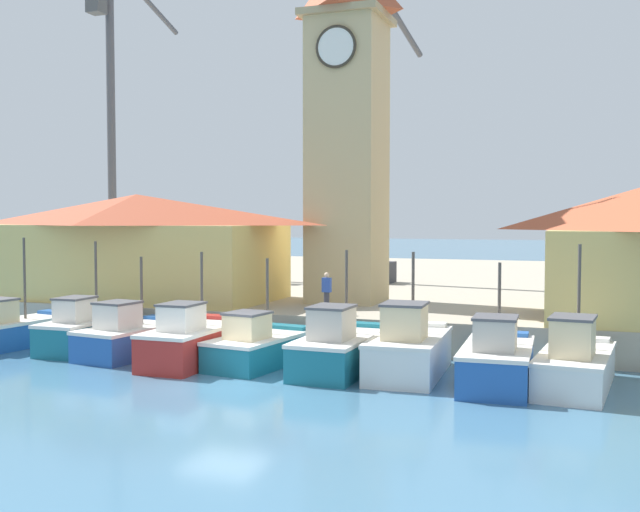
{
  "coord_description": "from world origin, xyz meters",
  "views": [
    {
      "loc": [
        10.43,
        -20.12,
        5.08
      ],
      "look_at": [
        0.1,
        8.18,
        3.5
      ],
      "focal_mm": 42.0,
      "sensor_mm": 36.0,
      "label": 1
    }
  ],
  "objects": [
    {
      "name": "ground_plane",
      "position": [
        0.0,
        0.0,
        0.0
      ],
      "size": [
        300.0,
        300.0,
        0.0
      ],
      "primitive_type": "plane",
      "color": "teal"
    },
    {
      "name": "quay_wharf",
      "position": [
        0.0,
        26.18,
        0.65
      ],
      "size": [
        120.0,
        40.0,
        1.31
      ],
      "primitive_type": "cube",
      "color": "#A89E89",
      "rests_on": "ground"
    },
    {
      "name": "fishing_boat_far_left",
      "position": [
        -10.77,
        2.92,
        0.68
      ],
      "size": [
        2.39,
        5.03,
        4.26
      ],
      "color": "#2356A8",
      "rests_on": "ground"
    },
    {
      "name": "fishing_boat_left_outer",
      "position": [
        -7.63,
        3.43,
        0.75
      ],
      "size": [
        1.96,
        4.59,
        4.14
      ],
      "color": "#196B7F",
      "rests_on": "ground"
    },
    {
      "name": "fishing_boat_left_inner",
      "position": [
        -5.31,
        2.93,
        0.71
      ],
      "size": [
        2.6,
        4.54,
        3.61
      ],
      "color": "#2356A8",
      "rests_on": "ground"
    },
    {
      "name": "fishing_boat_mid_left",
      "position": [
        -2.47,
        2.44,
        0.79
      ],
      "size": [
        2.04,
        4.79,
        3.85
      ],
      "color": "#AD2823",
      "rests_on": "ground"
    },
    {
      "name": "fishing_boat_center",
      "position": [
        -0.21,
        2.91,
        0.66
      ],
      "size": [
        2.6,
        4.49,
        3.65
      ],
      "color": "#196B7F",
      "rests_on": "ground"
    },
    {
      "name": "fishing_boat_mid_right",
      "position": [
        2.71,
        2.9,
        0.78
      ],
      "size": [
        2.19,
        4.92,
        3.97
      ],
      "color": "#196B7F",
      "rests_on": "ground"
    },
    {
      "name": "fishing_boat_right_inner",
      "position": [
        4.97,
        3.13,
        0.83
      ],
      "size": [
        2.37,
        4.88,
        3.94
      ],
      "color": "silver",
      "rests_on": "ground"
    },
    {
      "name": "fishing_boat_right_outer",
      "position": [
        7.8,
        2.53,
        0.77
      ],
      "size": [
        2.22,
        4.69,
        3.69
      ],
      "color": "#2356A8",
      "rests_on": "ground"
    },
    {
      "name": "fishing_boat_far_right",
      "position": [
        10.01,
        2.96,
        0.75
      ],
      "size": [
        2.37,
        5.07,
        4.26
      ],
      "color": "silver",
      "rests_on": "ground"
    },
    {
      "name": "clock_tower",
      "position": [
        0.2,
        11.45,
        9.48
      ],
      "size": [
        3.54,
        3.54,
        17.09
      ],
      "color": "tan",
      "rests_on": "quay_wharf"
    },
    {
      "name": "warehouse_left",
      "position": [
        -9.41,
        9.48,
        3.76
      ],
      "size": [
        13.3,
        6.5,
        4.81
      ],
      "color": "tan",
      "rests_on": "quay_wharf"
    },
    {
      "name": "port_crane_near",
      "position": [
        -20.07,
        22.78,
        9.57
      ],
      "size": [
        2.0,
        9.29,
        21.1
      ],
      "color": "#353539",
      "rests_on": "quay_wharf"
    },
    {
      "name": "port_crane_far",
      "position": [
        -1.2,
        21.13,
        7.44
      ],
      "size": [
        2.54,
        7.09,
        17.0
      ],
      "color": "#353539",
      "rests_on": "quay_wharf"
    },
    {
      "name": "dock_worker_near_tower",
      "position": [
        0.75,
        7.16,
        2.15
      ],
      "size": [
        0.34,
        0.22,
        1.62
      ],
      "color": "#33333D",
      "rests_on": "quay_wharf"
    }
  ]
}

